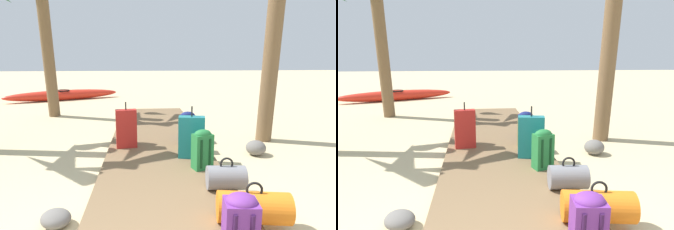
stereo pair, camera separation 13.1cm
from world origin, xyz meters
TOP-DOWN VIEW (x-y plane):
  - ground_plane at (0.00, 2.98)m, footprint 60.00×60.00m
  - boardwalk at (0.00, 3.73)m, footprint 1.75×7.45m
  - backpack_navy at (0.61, 4.09)m, footprint 0.29×0.22m
  - suitcase_red at (-0.56, 3.60)m, footprint 0.38×0.22m
  - duffel_bag_orange at (0.80, 1.09)m, footprint 0.73×0.41m
  - backpack_green at (0.58, 2.50)m, footprint 0.31×0.26m
  - duffel_bag_grey at (0.74, 1.82)m, footprint 0.48×0.32m
  - backpack_olive at (0.51, 3.49)m, footprint 0.27×0.25m
  - backpack_purple at (0.51, 0.63)m, footprint 0.28×0.27m
  - suitcase_teal at (0.50, 2.98)m, footprint 0.44×0.25m
  - kayak at (-3.36, 10.04)m, footprint 4.10×2.15m
  - rock_left_mid at (-1.13, 1.31)m, footprint 0.42×0.42m
  - rock_right_mid at (1.66, 3.23)m, footprint 0.36×0.35m

SIDE VIEW (x-z plane):
  - ground_plane at x=0.00m, z-range 0.00..0.00m
  - boardwalk at x=0.00m, z-range 0.00..0.08m
  - rock_left_mid at x=-1.13m, z-range 0.00..0.17m
  - rock_right_mid at x=1.66m, z-range 0.00..0.26m
  - kayak at x=-3.36m, z-range 0.00..0.40m
  - duffel_bag_grey at x=0.74m, z-range 0.03..0.43m
  - duffel_bag_orange at x=0.80m, z-range 0.03..0.45m
  - backpack_navy at x=0.61m, z-range 0.09..0.63m
  - backpack_olive at x=0.51m, z-range 0.09..0.63m
  - backpack_purple at x=0.51m, z-range 0.09..0.64m
  - backpack_green at x=0.58m, z-range 0.09..0.67m
  - suitcase_teal at x=0.50m, z-range 0.00..0.83m
  - suitcase_red at x=-0.56m, z-range 0.01..0.83m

